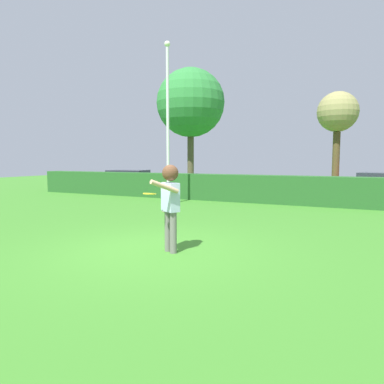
{
  "coord_description": "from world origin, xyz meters",
  "views": [
    {
      "loc": [
        3.79,
        -6.04,
        1.89
      ],
      "look_at": [
        0.36,
        1.05,
        1.15
      ],
      "focal_mm": 32.58,
      "sensor_mm": 36.0,
      "label": 1
    }
  ],
  "objects_px": {
    "parked_car_red": "(384,184)",
    "willow_tree": "(191,103)",
    "lamppost": "(168,116)",
    "bare_elm_tree": "(338,114)",
    "parked_car_green": "(128,179)",
    "frisbee": "(150,194)",
    "person": "(170,197)"
  },
  "relations": [
    {
      "from": "parked_car_red",
      "to": "willow_tree",
      "type": "bearing_deg",
      "value": 172.93
    },
    {
      "from": "lamppost",
      "to": "bare_elm_tree",
      "type": "relative_size",
      "value": 1.24
    },
    {
      "from": "parked_car_green",
      "to": "parked_car_red",
      "type": "relative_size",
      "value": 0.99
    },
    {
      "from": "frisbee",
      "to": "willow_tree",
      "type": "bearing_deg",
      "value": 113.19
    },
    {
      "from": "frisbee",
      "to": "parked_car_green",
      "type": "height_order",
      "value": "parked_car_green"
    },
    {
      "from": "lamppost",
      "to": "willow_tree",
      "type": "xyz_separation_m",
      "value": [
        -2.7,
        7.69,
        1.81
      ]
    },
    {
      "from": "frisbee",
      "to": "parked_car_red",
      "type": "relative_size",
      "value": 0.06
    },
    {
      "from": "person",
      "to": "parked_car_red",
      "type": "height_order",
      "value": "person"
    },
    {
      "from": "parked_car_green",
      "to": "bare_elm_tree",
      "type": "distance_m",
      "value": 12.19
    },
    {
      "from": "frisbee",
      "to": "parked_car_green",
      "type": "xyz_separation_m",
      "value": [
        -8.83,
        11.37,
        -0.53
      ]
    },
    {
      "from": "parked_car_green",
      "to": "bare_elm_tree",
      "type": "relative_size",
      "value": 0.82
    },
    {
      "from": "bare_elm_tree",
      "to": "willow_tree",
      "type": "distance_m",
      "value": 8.92
    },
    {
      "from": "person",
      "to": "parked_car_green",
      "type": "xyz_separation_m",
      "value": [
        -9.08,
        11.01,
        -0.44
      ]
    },
    {
      "from": "bare_elm_tree",
      "to": "person",
      "type": "bearing_deg",
      "value": -99.24
    },
    {
      "from": "lamppost",
      "to": "parked_car_green",
      "type": "xyz_separation_m",
      "value": [
        -5.21,
        4.32,
        -2.98
      ]
    },
    {
      "from": "frisbee",
      "to": "bare_elm_tree",
      "type": "height_order",
      "value": "bare_elm_tree"
    },
    {
      "from": "frisbee",
      "to": "lamppost",
      "type": "relative_size",
      "value": 0.04
    },
    {
      "from": "willow_tree",
      "to": "parked_car_red",
      "type": "bearing_deg",
      "value": -7.07
    },
    {
      "from": "parked_car_red",
      "to": "willow_tree",
      "type": "distance_m",
      "value": 12.14
    },
    {
      "from": "person",
      "to": "parked_car_green",
      "type": "distance_m",
      "value": 14.28
    },
    {
      "from": "bare_elm_tree",
      "to": "willow_tree",
      "type": "relative_size",
      "value": 0.7
    },
    {
      "from": "lamppost",
      "to": "parked_car_green",
      "type": "height_order",
      "value": "lamppost"
    },
    {
      "from": "frisbee",
      "to": "bare_elm_tree",
      "type": "distance_m",
      "value": 14.69
    },
    {
      "from": "lamppost",
      "to": "bare_elm_tree",
      "type": "distance_m",
      "value": 9.39
    },
    {
      "from": "frisbee",
      "to": "lamppost",
      "type": "xyz_separation_m",
      "value": [
        -3.61,
        7.05,
        2.45
      ]
    },
    {
      "from": "person",
      "to": "frisbee",
      "type": "distance_m",
      "value": 0.45
    },
    {
      "from": "frisbee",
      "to": "person",
      "type": "bearing_deg",
      "value": 54.77
    },
    {
      "from": "parked_car_green",
      "to": "bare_elm_tree",
      "type": "xyz_separation_m",
      "value": [
        11.33,
        2.78,
        3.54
      ]
    },
    {
      "from": "lamppost",
      "to": "parked_car_green",
      "type": "distance_m",
      "value": 7.4
    },
    {
      "from": "bare_elm_tree",
      "to": "frisbee",
      "type": "bearing_deg",
      "value": -100.01
    },
    {
      "from": "lamppost",
      "to": "willow_tree",
      "type": "relative_size",
      "value": 0.87
    },
    {
      "from": "parked_car_green",
      "to": "willow_tree",
      "type": "xyz_separation_m",
      "value": [
        2.51,
        3.37,
        4.79
      ]
    }
  ]
}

